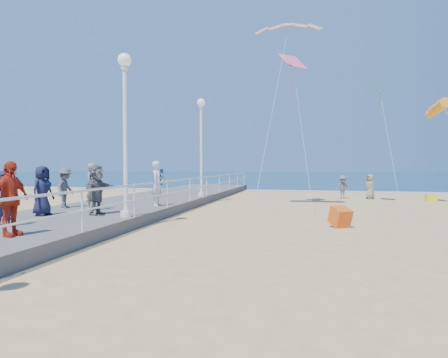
% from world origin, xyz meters
% --- Properties ---
extents(ground, '(160.00, 160.00, 0.00)m').
position_xyz_m(ground, '(0.00, 0.00, 0.00)').
color(ground, '#E0B475').
rests_on(ground, ground).
extents(ocean, '(160.00, 90.00, 0.05)m').
position_xyz_m(ocean, '(0.00, 65.00, 0.01)').
color(ocean, '#0C314D').
rests_on(ocean, ground).
extents(surf_line, '(160.00, 1.20, 0.04)m').
position_xyz_m(surf_line, '(0.00, 20.50, 0.03)').
color(surf_line, white).
rests_on(surf_line, ground).
extents(boardwalk, '(5.00, 44.00, 0.40)m').
position_xyz_m(boardwalk, '(-7.50, 0.00, 0.20)').
color(boardwalk, slate).
rests_on(boardwalk, ground).
extents(railing, '(0.05, 42.00, 0.55)m').
position_xyz_m(railing, '(-5.05, 0.00, 1.25)').
color(railing, white).
rests_on(railing, boardwalk).
extents(lamp_post_mid, '(0.44, 0.44, 5.32)m').
position_xyz_m(lamp_post_mid, '(-5.35, 0.00, 3.66)').
color(lamp_post_mid, white).
rests_on(lamp_post_mid, boardwalk).
extents(lamp_post_far, '(0.44, 0.44, 5.32)m').
position_xyz_m(lamp_post_far, '(-5.35, 9.00, 3.66)').
color(lamp_post_far, white).
rests_on(lamp_post_far, boardwalk).
extents(woman_holding_toddler, '(0.46, 0.69, 1.87)m').
position_xyz_m(woman_holding_toddler, '(-5.69, 3.56, 1.33)').
color(woman_holding_toddler, silver).
rests_on(woman_holding_toddler, boardwalk).
extents(toddler_held, '(0.27, 0.35, 0.70)m').
position_xyz_m(toddler_held, '(-5.54, 3.71, 1.60)').
color(toddler_held, teal).
rests_on(toddler_held, boardwalk).
extents(spectator_0, '(0.49, 0.63, 1.55)m').
position_xyz_m(spectator_0, '(-7.67, -2.60, 1.17)').
color(spectator_0, '#1E1C3D').
rests_on(spectator_0, boardwalk).
extents(spectator_2, '(0.70, 1.08, 1.58)m').
position_xyz_m(spectator_2, '(-9.01, 2.09, 1.19)').
color(spectator_2, '#525156').
rests_on(spectator_2, boardwalk).
extents(spectator_3, '(0.56, 1.10, 1.80)m').
position_xyz_m(spectator_3, '(-6.41, -3.88, 1.30)').
color(spectator_3, red).
rests_on(spectator_3, boardwalk).
extents(spectator_4, '(0.65, 0.89, 1.68)m').
position_xyz_m(spectator_4, '(-8.26, -0.27, 1.24)').
color(spectator_4, '#181B35').
rests_on(spectator_4, boardwalk).
extents(spectator_5, '(0.55, 1.61, 1.72)m').
position_xyz_m(spectator_5, '(-6.60, 0.35, 1.26)').
color(spectator_5, '#5A5C60').
rests_on(spectator_5, boardwalk).
extents(spectator_6, '(0.54, 0.72, 1.78)m').
position_xyz_m(spectator_6, '(-7.45, 1.54, 1.29)').
color(spectator_6, gray).
rests_on(spectator_6, boardwalk).
extents(beach_walker_a, '(1.07, 0.82, 1.46)m').
position_xyz_m(beach_walker_a, '(2.43, 13.85, 0.73)').
color(beach_walker_a, '#5E5E63').
rests_on(beach_walker_a, ground).
extents(beach_walker_c, '(0.77, 0.88, 1.53)m').
position_xyz_m(beach_walker_c, '(4.06, 13.97, 0.76)').
color(beach_walker_c, gray).
rests_on(beach_walker_c, ground).
extents(box_kite, '(0.85, 0.89, 0.74)m').
position_xyz_m(box_kite, '(1.53, 1.89, 0.30)').
color(box_kite, red).
rests_on(box_kite, ground).
extents(beach_chair_left, '(0.55, 0.55, 0.40)m').
position_xyz_m(beach_chair_left, '(7.34, 13.24, 0.20)').
color(beach_chair_left, yellow).
rests_on(beach_chair_left, ground).
extents(kite_parafoil, '(3.18, 0.94, 0.65)m').
position_xyz_m(kite_parafoil, '(-0.58, 7.11, 8.68)').
color(kite_parafoil, '#C94D17').
extents(kite_windsock, '(0.95, 2.34, 1.01)m').
position_xyz_m(kite_windsock, '(7.16, 11.37, 5.21)').
color(kite_windsock, orange).
extents(kite_diamond_pink, '(1.51, 1.50, 0.84)m').
position_xyz_m(kite_diamond_pink, '(-0.45, 8.97, 7.45)').
color(kite_diamond_pink, '#F55A85').
extents(kite_diamond_green, '(1.10, 1.23, 0.64)m').
position_xyz_m(kite_diamond_green, '(4.11, 11.04, 6.09)').
color(kite_diamond_green, '#27B97D').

